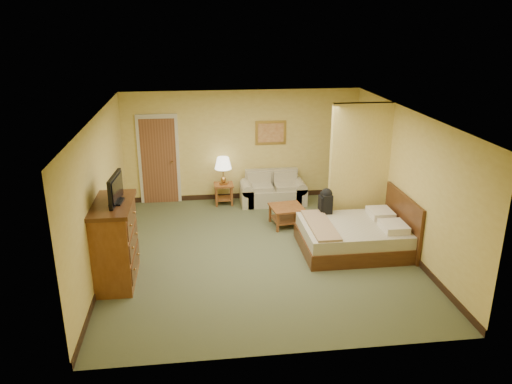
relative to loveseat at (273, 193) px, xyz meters
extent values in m
plane|color=#4F5537|center=(-0.66, -2.57, -0.25)|extent=(6.00, 6.00, 0.00)
plane|color=white|center=(-0.66, -2.57, 2.35)|extent=(6.00, 6.00, 0.00)
cube|color=#E1C560|center=(-0.66, 0.43, 1.05)|extent=(5.50, 0.02, 2.60)
cube|color=#E1C560|center=(-3.41, -2.57, 1.05)|extent=(0.02, 6.00, 2.60)
cube|color=#E1C560|center=(2.09, -2.57, 1.05)|extent=(0.02, 6.00, 2.60)
cube|color=#E1C560|center=(1.49, -1.64, 1.05)|extent=(1.20, 0.15, 2.60)
cube|color=beige|center=(-2.61, 0.40, 0.80)|extent=(0.94, 0.06, 2.10)
cube|color=brown|center=(-2.61, 0.39, 0.75)|extent=(0.80, 0.04, 2.00)
cylinder|color=#B17E41|center=(-2.31, 0.33, 0.75)|extent=(0.04, 0.12, 0.04)
cube|color=black|center=(-0.66, 0.42, -0.19)|extent=(5.50, 0.02, 0.12)
cube|color=tan|center=(0.00, -0.04, -0.06)|extent=(1.25, 0.67, 0.37)
cube|color=tan|center=(0.00, 0.25, 0.32)|extent=(1.25, 0.16, 0.39)
cube|color=tan|center=(-0.62, -0.04, -0.04)|extent=(0.27, 0.67, 0.42)
cube|color=tan|center=(0.62, -0.04, -0.04)|extent=(0.27, 0.67, 0.42)
cube|color=brown|center=(-1.15, 0.08, 0.22)|extent=(0.45, 0.45, 0.04)
cube|color=brown|center=(-1.15, 0.08, -0.12)|extent=(0.37, 0.37, 0.03)
cube|color=brown|center=(-1.33, -0.10, -0.02)|extent=(0.04, 0.04, 0.45)
cube|color=brown|center=(-0.97, -0.10, -0.02)|extent=(0.04, 0.04, 0.45)
cube|color=brown|center=(-1.33, 0.26, -0.02)|extent=(0.04, 0.04, 0.45)
cube|color=brown|center=(-0.97, 0.26, -0.02)|extent=(0.04, 0.04, 0.45)
cylinder|color=#B17E41|center=(-1.15, 0.08, 0.26)|extent=(0.19, 0.19, 0.04)
cylinder|color=#B17E41|center=(-1.15, 0.08, 0.51)|extent=(0.03, 0.03, 0.32)
cone|color=white|center=(-1.15, 0.08, 0.75)|extent=(0.39, 0.39, 0.27)
cube|color=brown|center=(0.08, -1.37, 0.16)|extent=(0.74, 0.74, 0.04)
cube|color=brown|center=(0.08, -1.37, -0.11)|extent=(0.63, 0.63, 0.03)
cube|color=brown|center=(-0.20, -1.66, -0.05)|extent=(0.05, 0.05, 0.40)
cube|color=brown|center=(0.36, -1.09, -0.05)|extent=(0.05, 0.05, 0.40)
cube|color=#B78E3F|center=(0.00, 0.41, 1.35)|extent=(0.72, 0.03, 0.56)
cube|color=#B76738|center=(0.00, 0.39, 1.35)|extent=(0.60, 0.02, 0.44)
cube|color=brown|center=(-3.14, -3.31, 0.41)|extent=(0.60, 1.21, 1.32)
cube|color=#44220F|center=(-3.14, -3.31, 1.10)|extent=(0.68, 1.30, 0.07)
cube|color=black|center=(-3.04, -3.31, 1.15)|extent=(0.22, 0.34, 0.03)
cube|color=black|center=(-3.04, -3.31, 1.37)|extent=(0.12, 0.75, 0.45)
cube|color=#44220F|center=(1.09, -2.67, -0.11)|extent=(1.91, 1.53, 0.29)
cube|color=beige|center=(1.09, -2.67, 0.15)|extent=(1.86, 1.47, 0.23)
cube|color=#44220F|center=(2.05, -2.67, 0.28)|extent=(0.06, 1.63, 1.05)
cube|color=white|center=(1.74, -3.00, 0.33)|extent=(0.43, 0.53, 0.13)
cube|color=white|center=(1.74, -2.33, 0.33)|extent=(0.43, 0.53, 0.13)
cube|color=#997753|center=(0.46, -2.67, 0.29)|extent=(0.43, 1.44, 0.05)
cube|color=black|center=(0.74, -2.00, 0.46)|extent=(0.20, 0.29, 0.38)
sphere|color=black|center=(0.74, -2.00, 0.65)|extent=(0.23, 0.23, 0.23)
camera|label=1|loc=(-1.77, -10.91, 3.91)|focal=35.00mm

